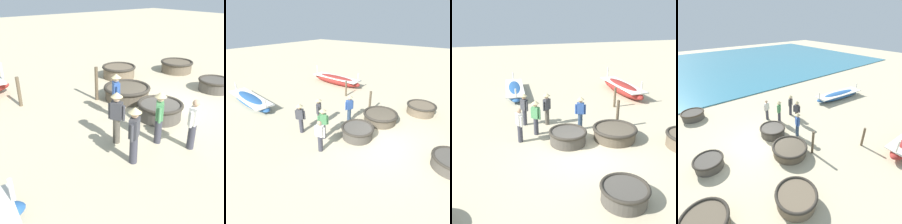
# 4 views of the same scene
# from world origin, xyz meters

# --- Properties ---
(ground_plane) EXTENTS (80.00, 80.00, 0.00)m
(ground_plane) POSITION_xyz_m (0.00, 0.00, 0.00)
(ground_plane) COLOR #C6B793
(coracle_far_right) EXTENTS (1.52, 1.52, 0.56)m
(coracle_far_right) POSITION_xyz_m (0.24, -2.97, 0.30)
(coracle_far_right) COLOR #4C473F
(coracle_far_right) RESTS_ON ground
(coracle_center) EXTENTS (2.00, 2.00, 0.59)m
(coracle_center) POSITION_xyz_m (1.97, 0.92, 0.32)
(coracle_center) COLOR brown
(coracle_center) RESTS_ON ground
(coracle_front_left) EXTENTS (1.78, 1.78, 0.64)m
(coracle_front_left) POSITION_xyz_m (4.52, -0.71, 0.35)
(coracle_front_left) COLOR brown
(coracle_front_left) RESTS_ON ground
(coracle_tilted) EXTENTS (1.80, 1.80, 0.63)m
(coracle_tilted) POSITION_xyz_m (3.31, -3.95, 0.34)
(coracle_tilted) COLOR brown
(coracle_tilted) RESTS_ON ground
(coracle_far_left) EXTENTS (1.67, 1.67, 0.61)m
(coracle_far_left) POSITION_xyz_m (-0.17, 1.16, 0.33)
(coracle_far_left) COLOR #4C473F
(coracle_far_left) RESTS_ON ground
(fisherman_standing_left) EXTENTS (0.36, 0.47, 1.67)m
(fisherman_standing_left) POSITION_xyz_m (-1.60, 3.76, 0.96)
(fisherman_standing_left) COLOR #383842
(fisherman_standing_left) RESTS_ON ground
(fisherman_with_hat) EXTENTS (0.46, 0.37, 1.67)m
(fisherman_with_hat) POSITION_xyz_m (-0.51, 3.47, 0.96)
(fisherman_with_hat) COLOR #4C473D
(fisherman_with_hat) RESTS_ON ground
(fisherman_crouching) EXTENTS (0.39, 0.41, 1.67)m
(fisherman_crouching) POSITION_xyz_m (-1.29, 2.47, 0.96)
(fisherman_crouching) COLOR #383842
(fisherman_crouching) RESTS_ON ground
(fisherman_hauling) EXTENTS (0.49, 0.36, 1.67)m
(fisherman_hauling) POSITION_xyz_m (0.87, 2.39, 0.96)
(fisherman_hauling) COLOR #2D425B
(fisherman_hauling) RESTS_ON ground
(fisherman_by_coracle) EXTENTS (0.29, 0.52, 1.57)m
(fisherman_by_coracle) POSITION_xyz_m (-2.12, 1.93, 0.84)
(fisherman_by_coracle) COLOR #383842
(fisherman_by_coracle) RESTS_ON ground
(mooring_post_inland) EXTENTS (0.14, 0.14, 1.44)m
(mooring_post_inland) POSITION_xyz_m (2.68, 2.00, 0.72)
(mooring_post_inland) COLOR brown
(mooring_post_inland) RESTS_ON ground
(mooring_post_mid_beach) EXTENTS (0.14, 0.14, 1.22)m
(mooring_post_mid_beach) POSITION_xyz_m (4.04, 4.82, 0.61)
(mooring_post_mid_beach) COLOR brown
(mooring_post_mid_beach) RESTS_ON ground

